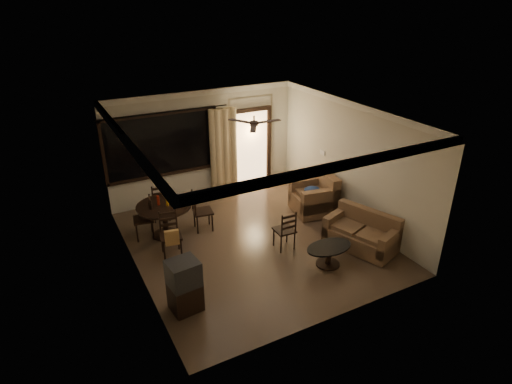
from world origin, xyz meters
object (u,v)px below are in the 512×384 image
dining_chair_south (171,242)px  dining_chair_north (161,208)px  dining_chair_east (203,218)px  coffee_table (329,252)px  dining_table (164,212)px  tv_cabinet (185,286)px  dining_chair_west (145,226)px  side_chair (284,237)px  sofa (362,234)px  armchair (316,197)px

dining_chair_south → dining_chair_north: size_ratio=1.00×
dining_chair_east → coffee_table: (1.67, -2.50, 0.00)m
dining_chair_north → dining_table: bearing=90.1°
tv_cabinet → coffee_table: (2.94, -0.08, -0.20)m
dining_table → dining_chair_west: dining_table is taller
tv_cabinet → dining_chair_north: bearing=74.5°
dining_chair_west → side_chair: 3.08m
dining_chair_east → sofa: dining_chair_east is taller
dining_chair_west → armchair: 4.10m
dining_chair_south → sofa: size_ratio=0.58×
armchair → coffee_table: bearing=-109.1°
dining_table → side_chair: 2.68m
dining_chair_west → armchair: bearing=88.5°
dining_chair_west → coffee_table: size_ratio=0.98×
tv_cabinet → armchair: bearing=19.6°
dining_chair_north → coffee_table: (2.37, -3.41, 0.00)m
dining_table → tv_cabinet: 2.59m
dining_chair_west → armchair: size_ratio=0.87×
coffee_table → dining_chair_west: bearing=136.6°
dining_table → dining_chair_west: 0.55m
dining_chair_south → sofa: dining_chair_south is taller
dining_chair_north → armchair: armchair is taller
dining_chair_west → dining_table: bearing=82.0°
dining_chair_west → coffee_table: 4.03m
dining_table → side_chair: dining_table is taller
dining_chair_west → sofa: 4.71m
tv_cabinet → side_chair: tv_cabinet is taller
dining_chair_east → dining_chair_south: same height
dining_table → dining_chair_south: 0.90m
dining_chair_east → side_chair: size_ratio=1.06×
dining_table → dining_chair_east: bearing=-9.3°
tv_cabinet → side_chair: 2.65m
dining_table → dining_chair_south: bearing=-99.4°
tv_cabinet → dining_chair_south: bearing=74.1°
dining_table → dining_chair_south: (-0.14, -0.85, -0.28)m
dining_chair_south → dining_chair_east: bearing=45.7°
dining_chair_north → dining_chair_east: bearing=136.8°
dining_table → dining_chair_east: (0.82, -0.14, -0.31)m
dining_chair_east → armchair: 2.81m
dining_chair_south → coffee_table: size_ratio=0.98×
coffee_table → dining_chair_east: bearing=123.8°
sofa → coffee_table: 1.05m
dining_chair_south → coffee_table: (2.64, -1.78, -0.02)m
coffee_table → side_chair: bearing=115.2°
dining_chair_west → dining_chair_east: 1.28m
dining_chair_south → sofa: 3.99m
tv_cabinet → coffee_table: bearing=-7.5°
dining_table → tv_cabinet: bearing=-99.8°
coffee_table → side_chair: side_chair is taller
armchair → side_chair: size_ratio=1.21×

